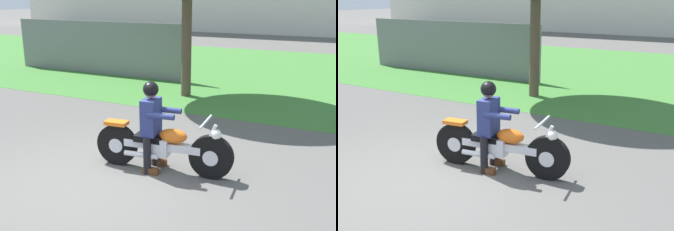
{
  "view_description": "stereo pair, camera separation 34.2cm",
  "coord_description": "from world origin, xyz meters",
  "views": [
    {
      "loc": [
        3.43,
        -4.27,
        2.65
      ],
      "look_at": [
        0.77,
        1.04,
        0.85
      ],
      "focal_mm": 42.61,
      "sensor_mm": 36.0,
      "label": 1
    },
    {
      "loc": [
        3.73,
        -4.11,
        2.65
      ],
      "look_at": [
        0.77,
        1.04,
        0.85
      ],
      "focal_mm": 42.61,
      "sensor_mm": 36.0,
      "label": 2
    }
  ],
  "objects": [
    {
      "name": "motorcycle_lead",
      "position": [
        0.78,
        0.83,
        0.4
      ],
      "size": [
        2.23,
        0.66,
        0.89
      ],
      "rotation": [
        0.0,
        0.0,
        0.12
      ],
      "color": "black",
      "rests_on": "ground"
    },
    {
      "name": "ground",
      "position": [
        0.0,
        0.0,
        0.0
      ],
      "size": [
        120.0,
        120.0,
        0.0
      ],
      "primitive_type": "plane",
      "color": "#565451"
    },
    {
      "name": "fence_segment",
      "position": [
        -4.96,
        7.05,
        0.9
      ],
      "size": [
        7.0,
        0.06,
        1.8
      ],
      "primitive_type": "cube",
      "color": "slate",
      "rests_on": "ground"
    },
    {
      "name": "rider_lead",
      "position": [
        0.61,
        0.82,
        0.83
      ],
      "size": [
        0.58,
        0.5,
        1.42
      ],
      "rotation": [
        0.0,
        0.0,
        0.12
      ],
      "color": "black",
      "rests_on": "ground"
    },
    {
      "name": "grass_verge",
      "position": [
        0.0,
        9.9,
        0.0
      ],
      "size": [
        60.0,
        12.0,
        0.01
      ],
      "primitive_type": "cube",
      "color": "#3D7533",
      "rests_on": "ground"
    }
  ]
}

